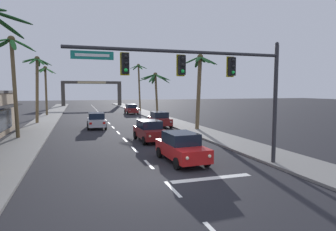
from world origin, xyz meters
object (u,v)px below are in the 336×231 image
Objects in this scene: sedan_lead_at_stop_bar at (181,147)px; sedan_parked_mid_kerb at (160,119)px; town_gateway_arch at (92,90)px; sedan_oncoming_far at (96,120)px; palm_left_second at (13,65)px; palm_right_third at (156,83)px; sedan_parked_nearest_kerb at (131,109)px; traffic_signal_mast at (213,76)px; sedan_third_in_queue at (150,131)px; palm_left_farthest at (46,80)px; palm_right_second at (199,77)px; palm_right_farthest at (139,78)px; palm_left_third at (37,76)px.

sedan_parked_mid_kerb is at bearing 78.57° from sedan_lead_at_stop_bar.
sedan_oncoming_far is at bearing -92.26° from town_gateway_arch.
palm_left_second is 1.28× the size of palm_right_third.
sedan_parked_mid_kerb is at bearing -83.77° from town_gateway_arch.
town_gateway_arch is (-5.18, 27.94, 3.37)m from sedan_parked_nearest_kerb.
sedan_parked_mid_kerb is at bearing 82.76° from traffic_signal_mast.
sedan_third_in_queue is (-1.00, 9.23, -3.97)m from traffic_signal_mast.
palm_left_second reaches higher than sedan_lead_at_stop_bar.
traffic_signal_mast is 36.32m from sedan_parked_nearest_kerb.
traffic_signal_mast is 27.31m from palm_right_third.
palm_left_farthest reaches higher than sedan_oncoming_far.
sedan_parked_mid_kerb is at bearing 128.76° from palm_right_second.
palm_right_third reaches higher than town_gateway_arch.
sedan_oncoming_far is at bearing 173.08° from sedan_parked_mid_kerb.
sedan_third_in_queue is 0.68× the size of palm_right_third.
sedan_parked_mid_kerb is 0.49× the size of palm_right_farthest.
sedan_parked_nearest_kerb is 0.29× the size of town_gateway_arch.
palm_right_second reaches higher than sedan_oncoming_far.
traffic_signal_mast is 19.45m from sedan_oncoming_far.
palm_left_farthest is (-0.16, 11.49, -0.04)m from palm_left_third.
palm_left_farthest is 0.88× the size of palm_right_farthest.
palm_left_farthest is 1.19× the size of palm_right_third.
palm_left_third is 1.23× the size of palm_right_third.
palm_left_third is at bearing 114.12° from sedan_lead_at_stop_bar.
sedan_lead_at_stop_bar and sedan_oncoming_far have the same top height.
sedan_parked_mid_kerb is at bearing -6.92° from sedan_oncoming_far.
sedan_lead_at_stop_bar is 13.97m from palm_right_second.
sedan_third_in_queue is 0.30× the size of town_gateway_arch.
palm_left_second is 11.45m from palm_left_third.
sedan_oncoming_far is 19.67m from palm_left_farthest.
traffic_signal_mast is 2.43× the size of sedan_third_in_queue.
palm_right_third is (15.79, 13.55, -1.03)m from palm_left_second.
palm_right_third is at bearing -77.89° from sedan_parked_nearest_kerb.
palm_left_third reaches higher than sedan_parked_nearest_kerb.
sedan_lead_at_stop_bar is at bearing -73.20° from palm_left_farthest.
palm_left_farthest reaches higher than palm_right_third.
palm_left_second reaches higher than town_gateway_arch.
sedan_parked_nearest_kerb is 22.90m from palm_right_second.
sedan_parked_nearest_kerb is at bearing 68.31° from sedan_oncoming_far.
palm_right_farthest is (0.31, 13.21, 1.21)m from palm_right_third.
palm_right_second is (16.40, -11.07, -0.34)m from palm_left_third.
palm_left_third is (-10.17, 22.71, 4.90)m from sedan_lead_at_stop_bar.
palm_left_second is at bearing -162.89° from sedan_parked_mid_kerb.
sedan_oncoming_far is 0.49× the size of palm_right_farthest.
sedan_parked_nearest_kerb is 14.43m from palm_left_farthest.
palm_left_third reaches higher than palm_right_second.
palm_left_second is 22.94m from palm_left_farthest.
sedan_lead_at_stop_bar is 16.37m from palm_left_second.
sedan_parked_nearest_kerb is 18.14m from palm_left_third.
palm_right_farthest is at bearing 13.59° from palm_left_farthest.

